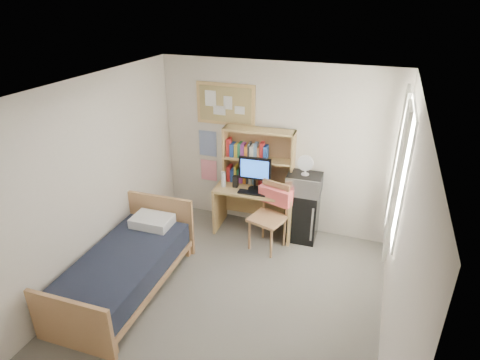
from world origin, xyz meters
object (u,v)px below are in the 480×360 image
(speaker_left, at_px, (236,182))
(desk_fan, at_px, (306,166))
(bed, at_px, (125,273))
(monitor, at_px, (255,174))
(mini_fridge, at_px, (302,215))
(desk, at_px, (255,209))
(microwave, at_px, (304,184))
(bulletin_board, at_px, (226,104))
(desk_chair, at_px, (268,218))
(speaker_right, at_px, (274,187))

(speaker_left, relative_size, desk_fan, 0.65)
(bed, distance_m, speaker_left, 2.08)
(monitor, distance_m, desk_fan, 0.76)
(mini_fridge, relative_size, bed, 0.41)
(desk, distance_m, mini_fridge, 0.73)
(desk, height_order, speaker_left, speaker_left)
(desk, xyz_separation_m, microwave, (0.73, 0.04, 0.55))
(microwave, bearing_deg, bulletin_board, 166.85)
(desk_chair, xyz_separation_m, bed, (-1.41, -1.52, -0.24))
(microwave, bearing_deg, bed, -135.02)
(bulletin_board, bearing_deg, speaker_right, -21.24)
(bulletin_board, height_order, monitor, bulletin_board)
(bed, xyz_separation_m, speaker_left, (0.80, 1.83, 0.58))
(bulletin_board, relative_size, mini_fridge, 1.20)
(mini_fridge, relative_size, monitor, 1.52)
(desk_fan, bearing_deg, bed, -135.02)
(desk_chair, xyz_separation_m, speaker_right, (-0.01, 0.35, 0.33))
(mini_fridge, xyz_separation_m, microwave, (0.00, -0.02, 0.54))
(speaker_right, xyz_separation_m, desk_fan, (0.43, 0.09, 0.37))
(desk_chair, bearing_deg, desk_fan, 61.71)
(desk, bearing_deg, microwave, 0.06)
(monitor, xyz_separation_m, microwave, (0.73, 0.10, -0.09))
(bulletin_board, distance_m, bed, 2.81)
(speaker_left, relative_size, microwave, 0.37)
(mini_fridge, relative_size, speaker_right, 4.76)
(desk_chair, xyz_separation_m, microwave, (0.42, 0.43, 0.42))
(microwave, bearing_deg, speaker_right, -170.60)
(bed, distance_m, microwave, 2.76)
(speaker_left, xyz_separation_m, desk_fan, (1.03, 0.12, 0.36))
(monitor, distance_m, microwave, 0.74)
(desk, relative_size, desk_fan, 4.33)
(mini_fridge, distance_m, speaker_right, 0.63)
(mini_fridge, height_order, bed, mini_fridge)
(desk_chair, bearing_deg, microwave, 61.71)
(desk_chair, xyz_separation_m, monitor, (-0.31, 0.33, 0.51))
(desk, bearing_deg, speaker_right, -11.31)
(monitor, bearing_deg, microwave, 4.74)
(bulletin_board, xyz_separation_m, mini_fridge, (1.33, -0.24, -1.53))
(microwave, bearing_deg, monitor, -173.86)
(bed, bearing_deg, microwave, 45.01)
(desk, distance_m, monitor, 0.64)
(speaker_left, xyz_separation_m, speaker_right, (0.60, 0.03, -0.01))
(desk, relative_size, speaker_left, 6.69)
(mini_fridge, xyz_separation_m, monitor, (-0.73, -0.12, 0.62))
(mini_fridge, bearing_deg, microwave, -90.00)
(speaker_right, bearing_deg, bed, -130.16)
(speaker_right, distance_m, microwave, 0.45)
(mini_fridge, xyz_separation_m, desk_fan, (0.00, -0.02, 0.82))
(desk_chair, relative_size, monitor, 1.95)
(mini_fridge, xyz_separation_m, bed, (-1.83, -1.97, -0.13))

